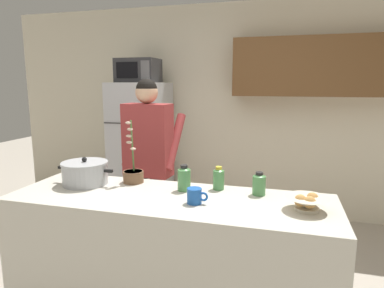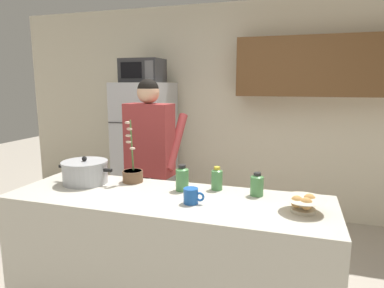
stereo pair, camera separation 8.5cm
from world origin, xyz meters
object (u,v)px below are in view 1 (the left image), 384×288
person_near_pot (148,149)px  bottle_near_edge (259,184)px  coffee_mug (195,196)px  potted_orchid (133,173)px  microwave (138,71)px  refrigerator (141,150)px  bottle_mid_counter (184,178)px  cooking_pot (85,173)px  bottle_far_corner (219,178)px  bread_bowl (307,202)px

person_near_pot → bottle_near_edge: 1.20m
coffee_mug → potted_orchid: size_ratio=0.28×
microwave → potted_orchid: size_ratio=1.04×
microwave → potted_orchid: 1.91m
microwave → bottle_near_edge: bearing=-46.0°
refrigerator → bottle_mid_counter: refrigerator is taller
bottle_mid_counter → cooking_pot: bearing=-176.2°
bottle_near_edge → microwave: bearing=134.0°
cooking_pot → potted_orchid: bearing=22.0°
coffee_mug → bottle_mid_counter: bearing=121.3°
bottle_mid_counter → potted_orchid: bearing=169.1°
refrigerator → bottle_far_corner: 2.08m
bottle_far_corner → cooking_pot: bearing=-171.9°
bottle_far_corner → bottle_mid_counter: bearing=-158.3°
microwave → cooking_pot: size_ratio=1.09×
coffee_mug → refrigerator: bearing=122.3°
microwave → bottle_mid_counter: size_ratio=2.69×
refrigerator → bottle_near_edge: 2.29m
bottle_mid_counter → potted_orchid: potted_orchid is taller
refrigerator → cooking_pot: (0.35, -1.75, 0.18)m
microwave → potted_orchid: (0.66, -1.60, -0.80)m
bottle_near_edge → potted_orchid: (-0.91, 0.04, -0.01)m
bottle_mid_counter → potted_orchid: 0.42m
cooking_pot → coffee_mug: bearing=-11.4°
microwave → bottle_far_corner: microwave is taller
bottle_near_edge → cooking_pot: bearing=-175.7°
bread_bowl → refrigerator: bearing=135.0°
person_near_pot → bottle_near_edge: (1.03, -0.60, -0.06)m
coffee_mug → bottle_mid_counter: 0.27m
bottle_mid_counter → potted_orchid: size_ratio=0.39×
refrigerator → bottle_near_edge: size_ratio=10.77×
microwave → coffee_mug: bearing=-57.4°
bottle_near_edge → bottle_far_corner: size_ratio=0.95×
bottle_far_corner → potted_orchid: (-0.64, -0.01, -0.01)m
bottle_mid_counter → microwave: bearing=122.8°
refrigerator → potted_orchid: bearing=-67.7°
coffee_mug → bottle_far_corner: (0.08, 0.31, 0.03)m
refrigerator → bottle_near_edge: (1.58, -1.65, 0.17)m
bread_bowl → bottle_near_edge: (-0.29, 0.21, 0.03)m
coffee_mug → cooking_pot: bearing=168.6°
coffee_mug → bread_bowl: size_ratio=0.53×
refrigerator → person_near_pot: (0.55, -1.05, 0.23)m
coffee_mug → bottle_far_corner: size_ratio=0.81×
cooking_pot → bottle_near_edge: bearing=4.3°
person_near_pot → bottle_near_edge: size_ratio=10.98×
microwave → bread_bowl: 2.75m
cooking_pot → coffee_mug: (0.87, -0.18, -0.04)m
coffee_mug → person_near_pot: bearing=127.4°
person_near_pot → bread_bowl: bearing=-31.8°
person_near_pot → bottle_mid_counter: 0.84m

